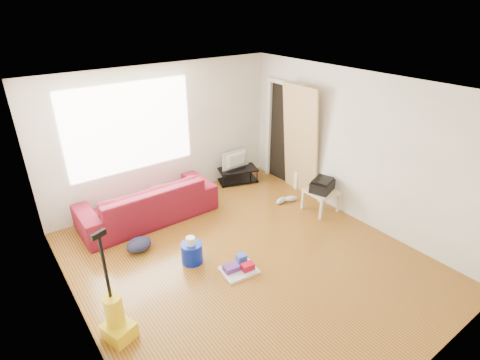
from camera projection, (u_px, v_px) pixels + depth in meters
room at (245, 179)px, 5.10m from camera, size 4.51×5.01×2.51m
sofa at (150, 218)px, 6.56m from camera, size 2.31×0.90×0.67m
tv_stand at (237, 175)px, 7.81m from camera, size 0.89×0.68×0.30m
tv at (237, 160)px, 7.67m from camera, size 0.65×0.08×0.37m
side_table at (321, 194)px, 6.66m from camera, size 0.50×0.50×0.40m
printer at (322, 185)px, 6.59m from camera, size 0.51×0.45×0.22m
bucket at (193, 261)px, 5.48m from camera, size 0.40×0.40×0.31m
toilet_paper at (191, 250)px, 5.38m from camera, size 0.13×0.13×0.12m
cleaning_tray at (239, 267)px, 5.28m from camera, size 0.53×0.44×0.17m
backpack at (140, 250)px, 5.72m from camera, size 0.42×0.35×0.21m
sneakers at (286, 200)px, 7.05m from camera, size 0.48×0.25×0.11m
vacuum at (116, 319)px, 4.17m from camera, size 0.38×0.40×1.38m
door_panel at (297, 191)px, 7.47m from camera, size 0.26×0.85×2.12m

